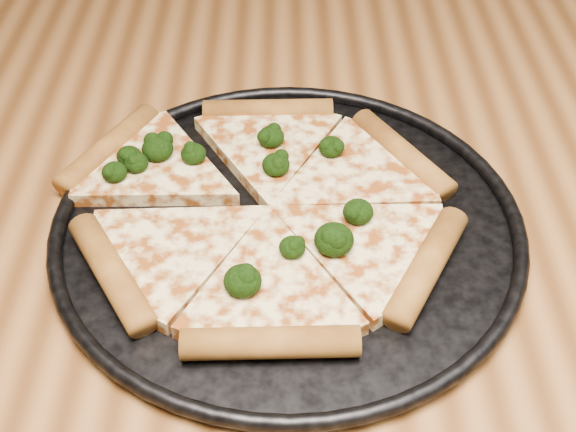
{
  "coord_description": "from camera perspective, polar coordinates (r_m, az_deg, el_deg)",
  "views": [
    {
      "loc": [
        -0.12,
        -0.38,
        1.17
      ],
      "look_at": [
        -0.12,
        0.05,
        0.77
      ],
      "focal_mm": 46.6,
      "sensor_mm": 36.0,
      "label": 1
    }
  ],
  "objects": [
    {
      "name": "pizza_pan",
      "position": [
        0.59,
        0.0,
        -0.58
      ],
      "size": [
        0.37,
        0.37,
        0.02
      ],
      "color": "black",
      "rests_on": "dining_table"
    },
    {
      "name": "broccoli_florets",
      "position": [
        0.6,
        -3.74,
        2.13
      ],
      "size": [
        0.22,
        0.19,
        0.02
      ],
      "color": "black",
      "rests_on": "pizza"
    },
    {
      "name": "dining_table",
      "position": [
        0.64,
        10.82,
        -10.07
      ],
      "size": [
        1.2,
        0.9,
        0.75
      ],
      "color": "#945D2D",
      "rests_on": "ground"
    },
    {
      "name": "pizza",
      "position": [
        0.59,
        -1.84,
        0.79
      ],
      "size": [
        0.33,
        0.29,
        0.02
      ],
      "rotation": [
        0.0,
        0.0,
        0.02
      ],
      "color": "#FFE39C",
      "rests_on": "pizza_pan"
    }
  ]
}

